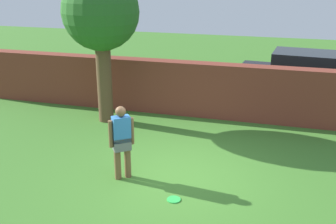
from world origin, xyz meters
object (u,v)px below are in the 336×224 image
object	(u,v)px
car	(303,78)
frisbee_green	(174,199)
person	(122,139)
tree	(101,15)

from	to	relation	value
car	frisbee_green	xyz separation A→B (m)	(-2.54, -6.98, -0.85)
person	frisbee_green	world-z (taller)	person
tree	person	distance (m)	4.19
car	frisbee_green	size ratio (longest dim) A/B	16.07
tree	car	size ratio (longest dim) A/B	0.97
car	frisbee_green	distance (m)	7.47
tree	car	bearing A→B (deg)	30.48
tree	car	xyz separation A→B (m)	(5.60, 3.29, -2.20)
frisbee_green	car	bearing A→B (deg)	70.02
person	car	distance (m)	7.46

